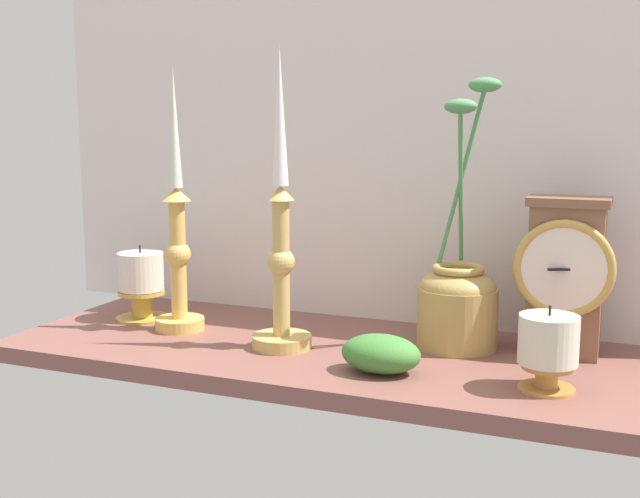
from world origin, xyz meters
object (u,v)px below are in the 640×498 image
(pillar_candle_front, at_px, (141,282))
(candlestick_tall_center, at_px, (177,245))
(pillar_candle_near_clock, at_px, (548,348))
(mantel_clock, at_px, (565,274))
(candlestick_tall_left, at_px, (281,251))
(brass_vase_jar, at_px, (458,299))

(pillar_candle_front, bearing_deg, candlestick_tall_center, -20.80)
(candlestick_tall_center, distance_m, pillar_candle_near_clock, 0.57)
(mantel_clock, relative_size, pillar_candle_near_clock, 2.10)
(candlestick_tall_left, relative_size, pillar_candle_near_clock, 4.05)
(mantel_clock, height_order, pillar_candle_front, mantel_clock)
(candlestick_tall_left, height_order, pillar_candle_near_clock, candlestick_tall_left)
(candlestick_tall_center, height_order, pillar_candle_front, candlestick_tall_center)
(candlestick_tall_left, distance_m, pillar_candle_front, 0.30)
(pillar_candle_near_clock, bearing_deg, candlestick_tall_left, 173.26)
(mantel_clock, distance_m, pillar_candle_front, 0.65)
(brass_vase_jar, xyz_separation_m, pillar_candle_near_clock, (0.14, -0.14, -0.02))
(brass_vase_jar, xyz_separation_m, pillar_candle_front, (-0.51, -0.03, -0.01))
(pillar_candle_near_clock, bearing_deg, candlestick_tall_center, 172.69)
(candlestick_tall_center, bearing_deg, mantel_clock, 8.64)
(candlestick_tall_left, height_order, pillar_candle_front, candlestick_tall_left)
(mantel_clock, distance_m, pillar_candle_near_clock, 0.17)
(pillar_candle_near_clock, bearing_deg, brass_vase_jar, 135.34)
(candlestick_tall_left, bearing_deg, pillar_candle_near_clock, -6.74)
(candlestick_tall_left, xyz_separation_m, pillar_candle_near_clock, (0.37, -0.04, -0.09))
(pillar_candle_front, xyz_separation_m, pillar_candle_near_clock, (0.65, -0.11, -0.01))
(pillar_candle_front, bearing_deg, brass_vase_jar, 3.59)
(mantel_clock, bearing_deg, pillar_candle_front, -175.59)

